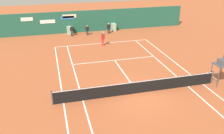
{
  "coord_description": "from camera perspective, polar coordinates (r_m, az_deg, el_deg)",
  "views": [
    {
      "loc": [
        -5.74,
        -14.36,
        8.87
      ],
      "look_at": [
        -1.1,
        3.2,
        0.8
      ],
      "focal_mm": 39.33,
      "sensor_mm": 36.0,
      "label": 1
    }
  ],
  "objects": [
    {
      "name": "ball_kid_right_post",
      "position": [
        31.69,
        -0.79,
        9.18
      ],
      "size": [
        0.46,
        0.2,
        1.37
      ],
      "rotation": [
        0.0,
        0.0,
        3.05
      ],
      "color": "black",
      "rests_on": "ground_plane"
    },
    {
      "name": "tennis_ball_mid_court",
      "position": [
        23.18,
        8.86,
        1.24
      ],
      "size": [
        0.07,
        0.07,
        0.07
      ],
      "primitive_type": "sphere",
      "color": "#CCE033",
      "rests_on": "ground_plane"
    },
    {
      "name": "ball_kid_left_post",
      "position": [
        30.93,
        -9.33,
        8.47
      ],
      "size": [
        0.45,
        0.19,
        1.35
      ],
      "rotation": [
        0.0,
        0.0,
        3.1
      ],
      "color": "black",
      "rests_on": "ground_plane"
    },
    {
      "name": "tennis_net",
      "position": [
        17.58,
        6.17,
        -4.59
      ],
      "size": [
        12.1,
        0.1,
        1.07
      ],
      "color": "#4C4C51",
      "rests_on": "ground_plane"
    },
    {
      "name": "player_on_baseline",
      "position": [
        27.01,
        -2.16,
        6.92
      ],
      "size": [
        0.51,
        0.79,
        1.83
      ],
      "rotation": [
        0.0,
        0.0,
        3.45
      ],
      "color": "red",
      "rests_on": "ground_plane"
    },
    {
      "name": "ground_plane",
      "position": [
        18.29,
        5.47,
        -5.16
      ],
      "size": [
        80.0,
        80.0,
        0.01
      ],
      "color": "#A8512D"
    },
    {
      "name": "ball_kid_centre_post",
      "position": [
        31.18,
        -5.78,
        8.67
      ],
      "size": [
        0.42,
        0.18,
        1.25
      ],
      "rotation": [
        0.0,
        0.0,
        3.07
      ],
      "color": "black",
      "rests_on": "ground_plane"
    },
    {
      "name": "sponsor_back_wall",
      "position": [
        32.73,
        -4.44,
        10.57
      ],
      "size": [
        25.0,
        1.02,
        2.76
      ],
      "color": "#1E5642",
      "rests_on": "ground_plane"
    },
    {
      "name": "umpire_chair",
      "position": [
        20.02,
        24.17,
        0.62
      ],
      "size": [
        1.0,
        1.0,
        2.45
      ],
      "rotation": [
        0.0,
        0.0,
        1.57
      ],
      "color": "#47474C",
      "rests_on": "ground_plane"
    }
  ]
}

